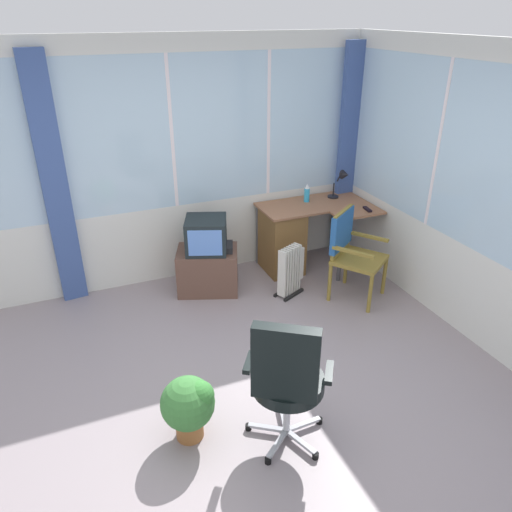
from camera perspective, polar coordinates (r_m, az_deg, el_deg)
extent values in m
cube|color=gray|center=(4.11, -0.38, -16.13)|extent=(5.32, 5.34, 0.06)
cube|color=silver|center=(5.63, -8.90, 1.83)|extent=(4.32, 0.06, 0.85)
cube|color=silver|center=(5.25, -9.83, 13.80)|extent=(4.23, 0.06, 1.55)
cube|color=silver|center=(5.13, -10.64, 23.23)|extent=(4.32, 0.06, 0.18)
cube|color=white|center=(5.13, -21.88, 12.01)|extent=(0.04, 0.07, 1.55)
cube|color=white|center=(5.25, -9.83, 13.80)|extent=(0.04, 0.07, 1.55)
cube|color=white|center=(5.58, 1.35, 14.93)|extent=(0.04, 0.07, 1.55)
cube|color=silver|center=(4.93, 23.94, -4.15)|extent=(0.06, 4.34, 0.85)
cube|color=silver|center=(4.49, 26.78, 9.18)|extent=(0.06, 4.26, 1.55)
cube|color=white|center=(4.97, 20.68, 11.80)|extent=(0.07, 0.04, 1.55)
cube|color=#3E5796|center=(5.15, -22.30, 7.46)|extent=(0.25, 0.10, 2.48)
cube|color=#3E5796|center=(6.02, 10.57, 11.57)|extent=(0.25, 0.08, 2.48)
cube|color=#956042|center=(5.72, 6.63, 5.96)|extent=(1.25, 0.57, 0.02)
cube|color=#956042|center=(5.56, 11.77, 4.94)|extent=(0.57, 0.26, 0.02)
cube|color=brown|center=(5.70, 2.93, 1.79)|extent=(0.40, 0.53, 0.73)
cylinder|color=#4C4C51|center=(5.52, 9.79, 0.58)|extent=(0.04, 0.04, 0.74)
cylinder|color=#4C4C51|center=(5.84, 0.23, 2.48)|extent=(0.04, 0.04, 0.74)
cylinder|color=black|center=(5.95, 8.93, 6.83)|extent=(0.13, 0.13, 0.02)
cylinder|color=black|center=(5.92, 8.99, 7.63)|extent=(0.02, 0.02, 0.16)
cylinder|color=black|center=(5.87, 9.68, 9.05)|extent=(0.02, 0.10, 0.14)
cone|color=black|center=(5.85, 10.33, 9.28)|extent=(0.14, 0.14, 0.12)
cube|color=black|center=(5.62, 12.81, 5.32)|extent=(0.06, 0.15, 0.02)
cylinder|color=#33ABDF|center=(5.75, 5.92, 7.06)|extent=(0.06, 0.06, 0.16)
cone|color=white|center=(5.71, 5.97, 8.08)|extent=(0.06, 0.06, 0.06)
cylinder|color=olive|center=(5.07, 13.11, -4.33)|extent=(0.04, 0.04, 0.43)
cylinder|color=olive|center=(5.44, 14.68, -2.26)|extent=(0.04, 0.04, 0.43)
cylinder|color=olive|center=(5.19, 8.55, -3.08)|extent=(0.04, 0.04, 0.43)
cylinder|color=olive|center=(5.55, 10.40, -1.14)|extent=(0.04, 0.04, 0.43)
cube|color=olive|center=(5.20, 11.92, -0.42)|extent=(0.67, 0.67, 0.04)
cube|color=olive|center=(5.16, 9.92, 2.75)|extent=(0.37, 0.28, 0.48)
cube|color=#26579A|center=(5.15, 9.94, 3.00)|extent=(0.41, 0.32, 0.41)
cube|color=olive|center=(4.93, 11.20, 0.45)|extent=(0.29, 0.37, 0.03)
cube|color=olive|center=(5.31, 12.95, 2.23)|extent=(0.29, 0.37, 0.03)
cube|color=#B7B7BF|center=(3.78, 1.31, -19.30)|extent=(0.25, 0.19, 0.02)
cylinder|color=black|center=(3.82, -0.89, -19.24)|extent=(0.05, 0.05, 0.05)
cube|color=#B7B7BF|center=(3.68, 2.51, -20.96)|extent=(0.24, 0.20, 0.02)
cylinder|color=black|center=(3.62, 1.41, -22.64)|extent=(0.05, 0.05, 0.05)
cube|color=#B7B7BF|center=(3.71, 5.20, -20.68)|extent=(0.13, 0.28, 0.02)
cylinder|color=black|center=(3.66, 6.92, -22.04)|extent=(0.05, 0.05, 0.05)
cube|color=#B7B7BF|center=(3.82, 5.49, -18.89)|extent=(0.28, 0.05, 0.02)
cylinder|color=black|center=(3.89, 7.37, -18.43)|extent=(0.05, 0.05, 0.05)
cube|color=#B7B7BF|center=(3.87, 3.16, -18.09)|extent=(0.11, 0.28, 0.02)
cylinder|color=black|center=(3.98, 2.80, -16.91)|extent=(0.05, 0.05, 0.05)
cylinder|color=#B7B7BF|center=(3.62, 3.63, -17.26)|extent=(0.05, 0.05, 0.39)
cylinder|color=black|center=(3.46, 3.74, -14.44)|extent=(0.50, 0.50, 0.09)
cube|color=black|center=(3.12, 3.43, -12.36)|extent=(0.40, 0.31, 0.53)
cube|color=black|center=(3.36, 8.50, -13.24)|extent=(0.16, 0.21, 0.04)
cube|color=black|center=(3.41, -0.79, -12.25)|extent=(0.16, 0.21, 0.04)
cube|color=brown|center=(5.35, -5.61, -1.64)|extent=(0.75, 0.64, 0.48)
cube|color=black|center=(5.16, -5.81, 2.46)|extent=(0.53, 0.52, 0.36)
cube|color=#5C8CE1|center=(4.98, -5.94, 1.50)|extent=(0.33, 0.13, 0.28)
cube|color=#262628|center=(5.22, -4.16, 1.03)|extent=(0.32, 0.30, 0.07)
cube|color=silver|center=(5.13, 3.02, -2.14)|extent=(0.06, 0.10, 0.53)
cube|color=silver|center=(5.16, 3.32, -1.97)|extent=(0.06, 0.10, 0.53)
cube|color=silver|center=(5.19, 3.61, -1.81)|extent=(0.06, 0.10, 0.53)
cube|color=silver|center=(5.22, 3.90, -1.64)|extent=(0.06, 0.10, 0.53)
cube|color=silver|center=(5.25, 4.19, -1.48)|extent=(0.06, 0.10, 0.53)
cube|color=silver|center=(5.28, 4.47, -1.32)|extent=(0.06, 0.10, 0.53)
cube|color=silver|center=(5.31, 4.75, -1.16)|extent=(0.06, 0.10, 0.53)
cube|color=black|center=(5.32, 4.40, -4.53)|extent=(0.29, 0.16, 0.03)
cube|color=black|center=(5.39, 3.23, -4.02)|extent=(0.29, 0.16, 0.03)
cube|color=silver|center=(5.32, 5.03, -0.76)|extent=(0.08, 0.10, 0.37)
cylinder|color=#975D2F|center=(3.76, -7.71, -19.09)|extent=(0.20, 0.20, 0.16)
sphere|color=#3B7A39|center=(3.61, -7.94, -16.58)|extent=(0.39, 0.39, 0.39)
sphere|color=#388035|center=(3.54, -6.60, -15.79)|extent=(0.21, 0.21, 0.21)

